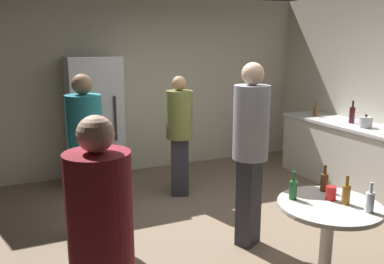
{
  "coord_description": "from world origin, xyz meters",
  "views": [
    {
      "loc": [
        -1.85,
        -3.25,
        1.93
      ],
      "look_at": [
        -0.24,
        0.38,
        1.06
      ],
      "focal_mm": 36.52,
      "sensor_mm": 36.0,
      "label": 1
    }
  ],
  "objects_px": {
    "beer_bottle_green": "(293,189)",
    "person_in_teal_shirt": "(86,146)",
    "beer_bottle_on_counter": "(315,111)",
    "person_in_maroon_shirt": "(101,242)",
    "beer_bottle_clear": "(370,201)",
    "foreground_table": "(328,216)",
    "beer_bottle_amber": "(346,194)",
    "person_in_gray_shirt": "(251,141)",
    "wine_bottle_on_counter": "(352,115)",
    "plastic_cup_red": "(331,193)",
    "kettle": "(366,122)",
    "refrigerator": "(95,122)",
    "beer_bottle_brown": "(324,182)",
    "person_in_olive_shirt": "(179,127)"
  },
  "relations": [
    {
      "from": "person_in_gray_shirt",
      "to": "wine_bottle_on_counter",
      "type": "bearing_deg",
      "value": 83.42
    },
    {
      "from": "person_in_gray_shirt",
      "to": "beer_bottle_amber",
      "type": "bearing_deg",
      "value": -11.79
    },
    {
      "from": "wine_bottle_on_counter",
      "to": "beer_bottle_brown",
      "type": "bearing_deg",
      "value": -140.52
    },
    {
      "from": "beer_bottle_brown",
      "to": "beer_bottle_amber",
      "type": "bearing_deg",
      "value": -98.06
    },
    {
      "from": "beer_bottle_on_counter",
      "to": "person_in_maroon_shirt",
      "type": "xyz_separation_m",
      "value": [
        -3.75,
        -2.68,
        -0.04
      ]
    },
    {
      "from": "wine_bottle_on_counter",
      "to": "beer_bottle_brown",
      "type": "relative_size",
      "value": 1.35
    },
    {
      "from": "kettle",
      "to": "beer_bottle_green",
      "type": "xyz_separation_m",
      "value": [
        -2.15,
        -1.27,
        -0.15
      ]
    },
    {
      "from": "foreground_table",
      "to": "person_in_maroon_shirt",
      "type": "distance_m",
      "value": 1.86
    },
    {
      "from": "beer_bottle_green",
      "to": "person_in_teal_shirt",
      "type": "distance_m",
      "value": 1.98
    },
    {
      "from": "kettle",
      "to": "person_in_gray_shirt",
      "type": "height_order",
      "value": "person_in_gray_shirt"
    },
    {
      "from": "foreground_table",
      "to": "beer_bottle_green",
      "type": "bearing_deg",
      "value": 135.77
    },
    {
      "from": "kettle",
      "to": "person_in_olive_shirt",
      "type": "xyz_separation_m",
      "value": [
        -2.25,
        0.91,
        -0.05
      ]
    },
    {
      "from": "kettle",
      "to": "beer_bottle_brown",
      "type": "distance_m",
      "value": 2.19
    },
    {
      "from": "beer_bottle_on_counter",
      "to": "foreground_table",
      "type": "xyz_separation_m",
      "value": [
        -1.93,
        -2.4,
        -0.35
      ]
    },
    {
      "from": "beer_bottle_on_counter",
      "to": "person_in_teal_shirt",
      "type": "xyz_separation_m",
      "value": [
        -3.53,
        -0.81,
        0.0
      ]
    },
    {
      "from": "beer_bottle_on_counter",
      "to": "plastic_cup_red",
      "type": "height_order",
      "value": "beer_bottle_on_counter"
    },
    {
      "from": "kettle",
      "to": "foreground_table",
      "type": "relative_size",
      "value": 0.3
    },
    {
      "from": "beer_bottle_brown",
      "to": "person_in_olive_shirt",
      "type": "distance_m",
      "value": 2.2
    },
    {
      "from": "foreground_table",
      "to": "person_in_olive_shirt",
      "type": "bearing_deg",
      "value": 97.11
    },
    {
      "from": "beer_bottle_brown",
      "to": "person_in_olive_shirt",
      "type": "bearing_deg",
      "value": 101.76
    },
    {
      "from": "beer_bottle_green",
      "to": "person_in_teal_shirt",
      "type": "relative_size",
      "value": 0.14
    },
    {
      "from": "beer_bottle_on_counter",
      "to": "person_in_gray_shirt",
      "type": "bearing_deg",
      "value": -144.25
    },
    {
      "from": "kettle",
      "to": "refrigerator",
      "type": "bearing_deg",
      "value": 150.13
    },
    {
      "from": "wine_bottle_on_counter",
      "to": "beer_bottle_on_counter",
      "type": "relative_size",
      "value": 1.35
    },
    {
      "from": "beer_bottle_on_counter",
      "to": "foreground_table",
      "type": "relative_size",
      "value": 0.29
    },
    {
      "from": "beer_bottle_brown",
      "to": "plastic_cup_red",
      "type": "xyz_separation_m",
      "value": [
        -0.08,
        -0.17,
        -0.03
      ]
    },
    {
      "from": "refrigerator",
      "to": "beer_bottle_green",
      "type": "bearing_deg",
      "value": -71.95
    },
    {
      "from": "wine_bottle_on_counter",
      "to": "beer_bottle_brown",
      "type": "distance_m",
      "value": 2.43
    },
    {
      "from": "plastic_cup_red",
      "to": "person_in_maroon_shirt",
      "type": "distance_m",
      "value": 1.92
    },
    {
      "from": "refrigerator",
      "to": "beer_bottle_clear",
      "type": "xyz_separation_m",
      "value": [
        1.36,
        -3.52,
        -0.08
      ]
    },
    {
      "from": "person_in_gray_shirt",
      "to": "person_in_maroon_shirt",
      "type": "distance_m",
      "value": 2.02
    },
    {
      "from": "kettle",
      "to": "beer_bottle_brown",
      "type": "bearing_deg",
      "value": -145.5
    },
    {
      "from": "beer_bottle_brown",
      "to": "person_in_teal_shirt",
      "type": "bearing_deg",
      "value": 142.02
    },
    {
      "from": "beer_bottle_brown",
      "to": "beer_bottle_clear",
      "type": "xyz_separation_m",
      "value": [
        0.0,
        -0.47,
        0.0
      ]
    },
    {
      "from": "beer_bottle_on_counter",
      "to": "person_in_olive_shirt",
      "type": "relative_size",
      "value": 0.15
    },
    {
      "from": "person_in_gray_shirt",
      "to": "person_in_olive_shirt",
      "type": "xyz_separation_m",
      "value": [
        -0.12,
        1.49,
        -0.14
      ]
    },
    {
      "from": "refrigerator",
      "to": "kettle",
      "type": "height_order",
      "value": "refrigerator"
    },
    {
      "from": "foreground_table",
      "to": "beer_bottle_amber",
      "type": "bearing_deg",
      "value": -25.46
    },
    {
      "from": "wine_bottle_on_counter",
      "to": "foreground_table",
      "type": "height_order",
      "value": "wine_bottle_on_counter"
    },
    {
      "from": "plastic_cup_red",
      "to": "person_in_maroon_shirt",
      "type": "height_order",
      "value": "person_in_maroon_shirt"
    },
    {
      "from": "plastic_cup_red",
      "to": "person_in_maroon_shirt",
      "type": "bearing_deg",
      "value": -169.79
    },
    {
      "from": "refrigerator",
      "to": "beer_bottle_clear",
      "type": "bearing_deg",
      "value": -68.84
    },
    {
      "from": "beer_bottle_clear",
      "to": "person_in_gray_shirt",
      "type": "height_order",
      "value": "person_in_gray_shirt"
    },
    {
      "from": "person_in_teal_shirt",
      "to": "refrigerator",
      "type": "bearing_deg",
      "value": 154.2
    },
    {
      "from": "refrigerator",
      "to": "beer_bottle_green",
      "type": "height_order",
      "value": "refrigerator"
    },
    {
      "from": "person_in_gray_shirt",
      "to": "beer_bottle_clear",
      "type": "bearing_deg",
      "value": -12.29
    },
    {
      "from": "beer_bottle_on_counter",
      "to": "beer_bottle_green",
      "type": "height_order",
      "value": "beer_bottle_on_counter"
    },
    {
      "from": "person_in_maroon_shirt",
      "to": "beer_bottle_clear",
      "type": "bearing_deg",
      "value": 21.98
    },
    {
      "from": "kettle",
      "to": "person_in_olive_shirt",
      "type": "distance_m",
      "value": 2.42
    },
    {
      "from": "beer_bottle_green",
      "to": "person_in_maroon_shirt",
      "type": "relative_size",
      "value": 0.14
    }
  ]
}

